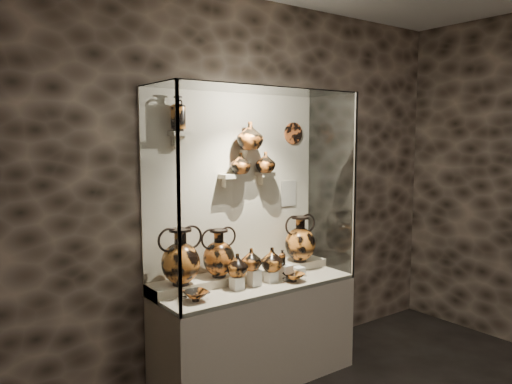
% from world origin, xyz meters
% --- Properties ---
extents(wall_back, '(5.00, 0.02, 3.20)m').
position_xyz_m(wall_back, '(0.00, 2.50, 1.60)').
color(wall_back, black).
rests_on(wall_back, ground).
extents(plinth, '(1.70, 0.60, 0.80)m').
position_xyz_m(plinth, '(0.00, 2.18, 0.40)').
color(plinth, '#BDAF98').
rests_on(plinth, floor).
extents(front_tier, '(1.68, 0.58, 0.03)m').
position_xyz_m(front_tier, '(0.00, 2.18, 0.82)').
color(front_tier, '#BDAC92').
rests_on(front_tier, plinth).
extents(rear_tier, '(1.70, 0.25, 0.10)m').
position_xyz_m(rear_tier, '(0.00, 2.35, 0.85)').
color(rear_tier, '#BDAC92').
rests_on(rear_tier, plinth).
extents(back_panel, '(1.70, 0.03, 1.60)m').
position_xyz_m(back_panel, '(0.00, 2.50, 1.60)').
color(back_panel, '#BDAF98').
rests_on(back_panel, plinth).
extents(glass_front, '(1.70, 0.01, 1.60)m').
position_xyz_m(glass_front, '(0.00, 1.88, 1.60)').
color(glass_front, white).
rests_on(glass_front, plinth).
extents(glass_left, '(0.01, 0.60, 1.60)m').
position_xyz_m(glass_left, '(-0.85, 2.18, 1.60)').
color(glass_left, white).
rests_on(glass_left, plinth).
extents(glass_right, '(0.01, 0.60, 1.60)m').
position_xyz_m(glass_right, '(0.85, 2.18, 1.60)').
color(glass_right, white).
rests_on(glass_right, plinth).
extents(glass_top, '(1.70, 0.60, 0.01)m').
position_xyz_m(glass_top, '(0.00, 2.18, 2.40)').
color(glass_top, white).
rests_on(glass_top, back_panel).
extents(frame_post_left, '(0.02, 0.02, 1.60)m').
position_xyz_m(frame_post_left, '(-0.84, 1.89, 1.60)').
color(frame_post_left, gray).
rests_on(frame_post_left, plinth).
extents(frame_post_right, '(0.02, 0.02, 1.60)m').
position_xyz_m(frame_post_right, '(0.84, 1.89, 1.60)').
color(frame_post_right, gray).
rests_on(frame_post_right, plinth).
extents(pedestal_a, '(0.09, 0.09, 0.10)m').
position_xyz_m(pedestal_a, '(-0.22, 2.13, 0.88)').
color(pedestal_a, silver).
rests_on(pedestal_a, front_tier).
extents(pedestal_b, '(0.09, 0.09, 0.13)m').
position_xyz_m(pedestal_b, '(-0.05, 2.13, 0.90)').
color(pedestal_b, silver).
rests_on(pedestal_b, front_tier).
extents(pedestal_c, '(0.09, 0.09, 0.09)m').
position_xyz_m(pedestal_c, '(0.12, 2.13, 0.88)').
color(pedestal_c, silver).
rests_on(pedestal_c, front_tier).
extents(pedestal_d, '(0.09, 0.09, 0.12)m').
position_xyz_m(pedestal_d, '(0.28, 2.13, 0.89)').
color(pedestal_d, silver).
rests_on(pedestal_d, front_tier).
extents(pedestal_e, '(0.09, 0.09, 0.08)m').
position_xyz_m(pedestal_e, '(0.42, 2.13, 0.87)').
color(pedestal_e, silver).
rests_on(pedestal_e, front_tier).
extents(bracket_ul, '(0.14, 0.12, 0.04)m').
position_xyz_m(bracket_ul, '(-0.55, 2.42, 2.05)').
color(bracket_ul, '#BDAF98').
rests_on(bracket_ul, back_panel).
extents(bracket_ca, '(0.14, 0.12, 0.04)m').
position_xyz_m(bracket_ca, '(-0.10, 2.42, 1.70)').
color(bracket_ca, '#BDAF98').
rests_on(bracket_ca, back_panel).
extents(bracket_cb, '(0.10, 0.12, 0.04)m').
position_xyz_m(bracket_cb, '(0.10, 2.42, 1.90)').
color(bracket_cb, '#BDAF98').
rests_on(bracket_cb, back_panel).
extents(bracket_cc, '(0.14, 0.12, 0.04)m').
position_xyz_m(bracket_cc, '(0.28, 2.42, 1.70)').
color(bracket_cc, '#BDAF98').
rests_on(bracket_cc, back_panel).
extents(amphora_left, '(0.43, 0.43, 0.44)m').
position_xyz_m(amphora_left, '(-0.62, 2.29, 1.12)').
color(amphora_left, '#C36C25').
rests_on(amphora_left, rear_tier).
extents(amphora_mid, '(0.39, 0.39, 0.39)m').
position_xyz_m(amphora_mid, '(-0.27, 2.31, 1.09)').
color(amphora_mid, '#B95D20').
rests_on(amphora_mid, rear_tier).
extents(amphora_right, '(0.36, 0.36, 0.42)m').
position_xyz_m(amphora_right, '(0.59, 2.30, 1.11)').
color(amphora_right, '#C36C25').
rests_on(amphora_right, rear_tier).
extents(jug_a, '(0.23, 0.23, 0.18)m').
position_xyz_m(jug_a, '(-0.20, 2.15, 1.02)').
color(jug_a, '#C36C25').
rests_on(jug_a, pedestal_a).
extents(jug_b, '(0.19, 0.19, 0.18)m').
position_xyz_m(jug_b, '(-0.07, 2.15, 1.05)').
color(jug_b, '#B95D20').
rests_on(jug_b, pedestal_b).
extents(jug_c, '(0.22, 0.22, 0.20)m').
position_xyz_m(jug_c, '(0.14, 2.14, 1.02)').
color(jug_c, '#C36C25').
rests_on(jug_c, pedestal_c).
extents(lekythos_small, '(0.07, 0.07, 0.15)m').
position_xyz_m(lekythos_small, '(0.24, 2.14, 1.02)').
color(lekythos_small, '#B95D20').
rests_on(lekythos_small, pedestal_d).
extents(kylix_left, '(0.28, 0.26, 0.09)m').
position_xyz_m(kylix_left, '(-0.62, 2.07, 0.88)').
color(kylix_left, '#B95D20').
rests_on(kylix_left, front_tier).
extents(kylix_right, '(0.22, 0.19, 0.09)m').
position_xyz_m(kylix_right, '(0.28, 2.03, 0.87)').
color(kylix_right, '#C36C25').
rests_on(kylix_right, front_tier).
extents(lekythos_tall, '(0.14, 0.14, 0.30)m').
position_xyz_m(lekythos_tall, '(-0.56, 2.41, 2.22)').
color(lekythos_tall, '#C36C25').
rests_on(lekythos_tall, bracket_ul).
extents(ovoid_vase_a, '(0.22, 0.22, 0.18)m').
position_xyz_m(ovoid_vase_a, '(-0.01, 2.38, 1.81)').
color(ovoid_vase_a, '#B95D20').
rests_on(ovoid_vase_a, bracket_ca).
extents(ovoid_vase_b, '(0.23, 0.23, 0.23)m').
position_xyz_m(ovoid_vase_b, '(0.07, 2.36, 2.03)').
color(ovoid_vase_b, '#B95D20').
rests_on(ovoid_vase_b, bracket_cb).
extents(ovoid_vase_c, '(0.18, 0.18, 0.18)m').
position_xyz_m(ovoid_vase_c, '(0.26, 2.38, 1.81)').
color(ovoid_vase_c, '#B95D20').
rests_on(ovoid_vase_c, bracket_cc).
extents(wall_plate, '(0.20, 0.02, 0.20)m').
position_xyz_m(wall_plate, '(0.64, 2.47, 2.06)').
color(wall_plate, '#C05725').
rests_on(wall_plate, back_panel).
extents(info_placard, '(0.18, 0.01, 0.23)m').
position_xyz_m(info_placard, '(0.59, 2.47, 1.51)').
color(info_placard, beige).
rests_on(info_placard, back_panel).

